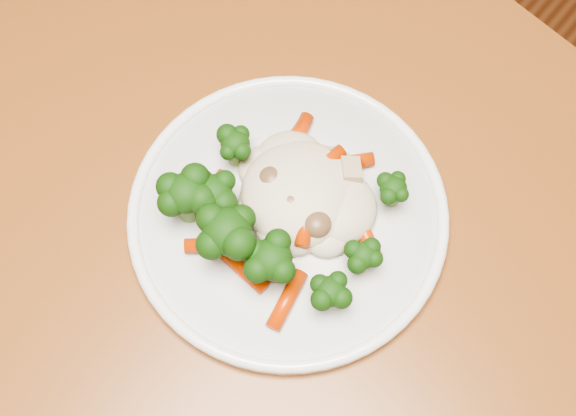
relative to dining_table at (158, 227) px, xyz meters
The scene contains 3 objects.
dining_table is the anchor object (origin of this frame).
plate 0.17m from the dining_table, 24.10° to the left, with size 0.26×0.26×0.01m, color white.
meal 0.19m from the dining_table, 19.45° to the left, with size 0.17×0.17×0.05m.
Camera 1 is at (0.30, 0.22, 1.29)m, focal length 45.00 mm.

